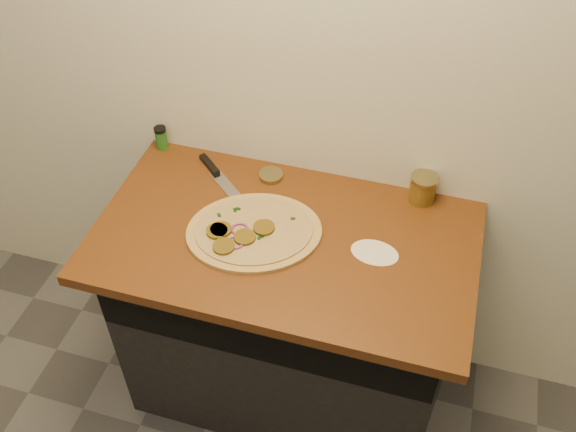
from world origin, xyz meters
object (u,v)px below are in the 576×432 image
(pizza, at_px, (253,231))
(spice_shaker, at_px, (161,138))
(salsa_jar, at_px, (423,188))
(chefs_knife, at_px, (219,176))

(pizza, xyz_separation_m, spice_shaker, (-0.45, 0.32, 0.03))
(salsa_jar, xyz_separation_m, spice_shaker, (-0.94, 0.01, -0.01))
(pizza, height_order, chefs_knife, pizza)
(pizza, relative_size, chefs_knife, 2.14)
(spice_shaker, bearing_deg, salsa_jar, -0.80)
(pizza, distance_m, salsa_jar, 0.58)
(salsa_jar, distance_m, spice_shaker, 0.94)
(pizza, xyz_separation_m, salsa_jar, (0.49, 0.31, 0.04))
(pizza, bearing_deg, spice_shaker, 144.64)
(salsa_jar, bearing_deg, pizza, -147.67)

